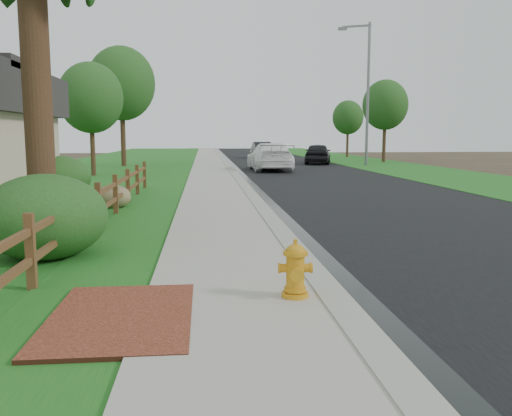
{
  "coord_description": "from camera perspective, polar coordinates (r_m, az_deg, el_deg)",
  "views": [
    {
      "loc": [
        -1.23,
        -7.08,
        2.14
      ],
      "look_at": [
        -0.22,
        3.48,
        0.71
      ],
      "focal_mm": 38.0,
      "sensor_mm": 36.0,
      "label": 1
    }
  ],
  "objects": [
    {
      "name": "streetlight",
      "position": [
        38.76,
        11.44,
        12.5
      ],
      "size": [
        2.13,
        1.04,
        9.7
      ],
      "color": "slate",
      "rests_on": "ground"
    },
    {
      "name": "ground",
      "position": [
        7.5,
        4.27,
        -8.94
      ],
      "size": [
        120.0,
        120.0,
        0.0
      ],
      "primitive_type": "plane",
      "color": "#382A1E"
    },
    {
      "name": "tree_mid_right",
      "position": [
        44.39,
        13.45,
        10.5
      ],
      "size": [
        3.56,
        3.56,
        6.45
      ],
      "color": "#352115",
      "rests_on": "ground"
    },
    {
      "name": "white_suv",
      "position": [
        32.92,
        1.45,
        5.43
      ],
      "size": [
        2.46,
        5.76,
        1.66
      ],
      "primitive_type": "imported",
      "rotation": [
        0.0,
        0.0,
        3.17
      ],
      "color": "white",
      "rests_on": "road"
    },
    {
      "name": "dark_car_mid",
      "position": [
        40.62,
        6.53,
        5.72
      ],
      "size": [
        2.86,
        4.78,
        1.52
      ],
      "primitive_type": "imported",
      "rotation": [
        0.0,
        0.0,
        2.89
      ],
      "color": "black",
      "rests_on": "road"
    },
    {
      "name": "brick_patch",
      "position": [
        6.5,
        -14.01,
        -11.29
      ],
      "size": [
        1.6,
        2.4,
        0.11
      ],
      "primitive_type": "cube",
      "color": "maroon",
      "rests_on": "ground"
    },
    {
      "name": "verge_far",
      "position": [
        44.01,
        11.37,
        4.77
      ],
      "size": [
        6.0,
        90.0,
        0.04
      ],
      "primitive_type": "cube",
      "color": "#19591A",
      "rests_on": "ground"
    },
    {
      "name": "wet_gutter",
      "position": [
        42.18,
        -2.8,
        4.79
      ],
      "size": [
        0.5,
        90.0,
        0.0
      ],
      "primitive_type": "cube",
      "color": "black",
      "rests_on": "road"
    },
    {
      "name": "sidewalk",
      "position": [
        42.13,
        -5.05,
        4.81
      ],
      "size": [
        2.2,
        90.0,
        0.1
      ],
      "primitive_type": "cube",
      "color": "#A89E92",
      "rests_on": "ground"
    },
    {
      "name": "curb",
      "position": [
        42.16,
        -3.27,
        4.84
      ],
      "size": [
        0.4,
        90.0,
        0.12
      ],
      "primitive_type": "cube",
      "color": "gray",
      "rests_on": "ground"
    },
    {
      "name": "road",
      "position": [
        42.53,
        2.41,
        4.8
      ],
      "size": [
        8.0,
        90.0,
        0.02
      ],
      "primitive_type": "cube",
      "color": "black",
      "rests_on": "ground"
    },
    {
      "name": "tree_far_right",
      "position": [
        53.55,
        9.65,
        9.37
      ],
      "size": [
        2.96,
        2.96,
        5.46
      ],
      "color": "#352115",
      "rests_on": "ground"
    },
    {
      "name": "shrub_b",
      "position": [
        10.01,
        -21.34,
        -0.87
      ],
      "size": [
        2.73,
        2.73,
        1.49
      ],
      "primitive_type": "ellipsoid",
      "rotation": [
        0.0,
        0.0,
        -0.36
      ],
      "color": "#1C4217",
      "rests_on": "ground"
    },
    {
      "name": "fire_hydrant",
      "position": [
        6.91,
        4.16,
        -6.59
      ],
      "size": [
        0.48,
        0.39,
        0.74
      ],
      "color": "gold",
      "rests_on": "sidewalk"
    },
    {
      "name": "lawn_near",
      "position": [
        42.67,
        -14.65,
        4.58
      ],
      "size": [
        9.0,
        90.0,
        0.04
      ],
      "primitive_type": "cube",
      "color": "#19591A",
      "rests_on": "ground"
    },
    {
      "name": "ranch_fence",
      "position": [
        13.77,
        -15.35,
        1.05
      ],
      "size": [
        0.12,
        16.92,
        1.1
      ],
      "color": "#51341B",
      "rests_on": "ground"
    },
    {
      "name": "tree_near_left",
      "position": [
        29.67,
        -17.01,
        11.02
      ],
      "size": [
        3.31,
        3.31,
        5.87
      ],
      "color": "#352115",
      "rests_on": "ground"
    },
    {
      "name": "grass_strip",
      "position": [
        42.16,
        -7.64,
        4.74
      ],
      "size": [
        1.6,
        90.0,
        0.06
      ],
      "primitive_type": "cube",
      "color": "#19591A",
      "rests_on": "ground"
    },
    {
      "name": "tree_mid_left",
      "position": [
        38.47,
        -13.99,
        12.58
      ],
      "size": [
        4.51,
        4.51,
        8.07
      ],
      "color": "#352115",
      "rests_on": "ground"
    },
    {
      "name": "boulder",
      "position": [
        16.35,
        -14.84,
        1.14
      ],
      "size": [
        1.17,
        0.95,
        0.7
      ],
      "primitive_type": "ellipsoid",
      "rotation": [
        0.0,
        0.0,
        0.16
      ],
      "color": "brown",
      "rests_on": "ground"
    },
    {
      "name": "dark_car_far",
      "position": [
        50.57,
        0.69,
        6.13
      ],
      "size": [
        1.78,
        4.61,
        1.5
      ],
      "primitive_type": "imported",
      "rotation": [
        0.0,
        0.0,
        0.04
      ],
      "color": "black",
      "rests_on": "road"
    },
    {
      "name": "shrub_c",
      "position": [
        19.01,
        -19.99,
        2.98
      ],
      "size": [
        2.55,
        2.55,
        1.47
      ],
      "primitive_type": "ellipsoid",
      "rotation": [
        0.0,
        0.0,
        0.3
      ],
      "color": "#1C4217",
      "rests_on": "ground"
    }
  ]
}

